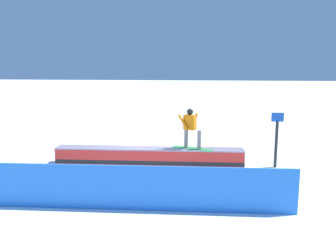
{
  "coord_description": "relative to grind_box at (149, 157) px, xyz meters",
  "views": [
    {
      "loc": [
        -1.77,
        11.95,
        3.52
      ],
      "look_at": [
        -0.75,
        0.98,
        1.56
      ],
      "focal_mm": 38.26,
      "sensor_mm": 36.0,
      "label": 1
    }
  ],
  "objects": [
    {
      "name": "snowboarder",
      "position": [
        -1.43,
        -0.06,
        1.08
      ],
      "size": [
        1.44,
        0.81,
        1.38
      ],
      "color": "green",
      "rests_on": "grind_box"
    },
    {
      "name": "safety_fence",
      "position": [
        0.0,
        3.89,
        0.28
      ],
      "size": [
        8.13,
        0.25,
        1.11
      ],
      "primitive_type": "cube",
      "rotation": [
        0.0,
        0.0,
        0.02
      ],
      "color": "#297AEB",
      "rests_on": "ground_plane"
    },
    {
      "name": "trail_marker",
      "position": [
        -4.32,
        -0.1,
        0.74
      ],
      "size": [
        0.4,
        0.1,
        1.88
      ],
      "color": "#262628",
      "rests_on": "ground_plane"
    },
    {
      "name": "grind_box",
      "position": [
        0.0,
        0.0,
        0.0
      ],
      "size": [
        6.53,
        0.76,
        0.6
      ],
      "color": "red",
      "rests_on": "ground_plane"
    },
    {
      "name": "ground_plane",
      "position": [
        0.0,
        0.0,
        -0.27
      ],
      "size": [
        120.0,
        120.0,
        0.0
      ],
      "primitive_type": "plane",
      "color": "white"
    }
  ]
}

